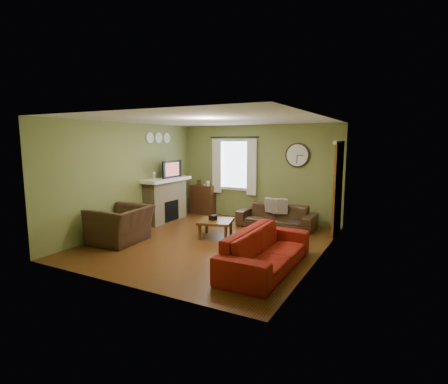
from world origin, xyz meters
The scene contains 31 objects.
floor centered at (0.00, 0.00, 0.00)m, with size 4.60×5.20×0.00m, color #562F12.
ceiling centered at (0.00, 0.00, 2.60)m, with size 4.60×5.20×0.00m, color white.
wall_left centered at (-2.30, 0.00, 1.30)m, with size 0.00×5.20×2.60m, color olive.
wall_right centered at (2.30, 0.00, 1.30)m, with size 0.00×5.20×2.60m, color olive.
wall_back centered at (0.00, 2.60, 1.30)m, with size 4.60×0.00×2.60m, color olive.
wall_front centered at (0.00, -2.60, 1.30)m, with size 4.60×0.00×2.60m, color olive.
fireplace centered at (-2.10, 1.15, 0.55)m, with size 0.40×1.40×1.10m, color tan.
firebox centered at (-1.91, 1.15, 0.30)m, with size 0.04×0.60×0.55m, color black.
mantel centered at (-2.07, 1.15, 1.14)m, with size 0.58×1.60×0.08m, color white.
tv centered at (-2.05, 1.30, 1.35)m, with size 0.60×0.08×0.35m, color black.
tv_screen centered at (-1.97, 1.30, 1.41)m, with size 0.02×0.62×0.36m, color #994C3F.
medallion_left centered at (-2.28, 0.80, 2.25)m, with size 0.28×0.28×0.03m, color white.
medallion_mid centered at (-2.28, 1.15, 2.25)m, with size 0.28×0.28×0.03m, color white.
medallion_right centered at (-2.28, 1.50, 2.25)m, with size 0.28×0.28×0.03m, color white.
window_pane centered at (-0.70, 2.58, 1.50)m, with size 1.00×0.02×1.30m, color silver, non-canonical shape.
curtain_rod centered at (-0.70, 2.48, 2.27)m, with size 0.03×0.03×1.50m, color black.
curtain_left centered at (-1.25, 2.48, 1.45)m, with size 0.28×0.04×1.55m, color white.
curtain_right centered at (-0.15, 2.48, 1.45)m, with size 0.28×0.04×1.55m, color white.
wall_clock centered at (1.10, 2.55, 1.80)m, with size 0.64×0.06×0.64m, color white, non-canonical shape.
door centered at (2.27, 1.85, 1.05)m, with size 0.05×0.90×2.10m, color brown.
bookshelf centered at (-1.70, 2.43, 0.43)m, with size 0.72×0.31×0.86m, color #402211, non-canonical shape.
book centered at (-1.73, 2.52, 0.96)m, with size 0.17×0.23×0.02m, color #512E10.
sofa_brown centered at (0.80, 1.89, 0.28)m, with size 1.94×0.76×0.57m, color #342115.
pillow_left centered at (0.88, 1.91, 0.55)m, with size 0.38×0.12×0.38m, color gray.
pillow_right centered at (0.66, 1.91, 0.55)m, with size 0.36×0.11×0.36m, color gray.
sofa_red centered at (1.63, -0.93, 0.33)m, with size 2.29×0.89×0.67m, color maroon.
armchair centered at (-1.71, -0.92, 0.39)m, with size 1.19×1.04×0.77m, color #342115.
coffee_table centered at (-0.11, 0.41, 0.20)m, with size 0.73×0.73×0.39m, color #512E10, non-canonical shape.
tissue_box centered at (-0.17, 0.37, 0.40)m, with size 0.14×0.14×0.11m, color black.
wine_glass_a centered at (-2.05, 0.63, 1.27)m, with size 0.06×0.06×0.18m, color white, non-canonical shape.
wine_glass_b centered at (-2.05, 0.65, 1.28)m, with size 0.07×0.07×0.20m, color white, non-canonical shape.
Camera 1 is at (3.69, -6.32, 2.17)m, focal length 28.00 mm.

